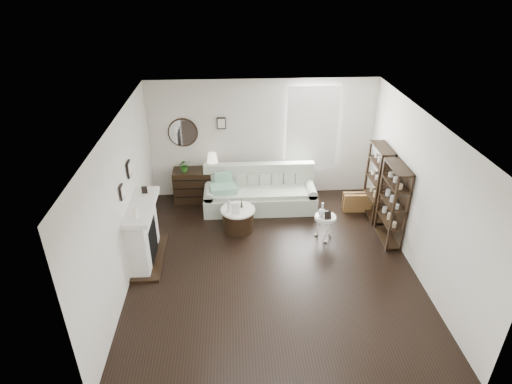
{
  "coord_description": "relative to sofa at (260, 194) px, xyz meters",
  "views": [
    {
      "loc": [
        -0.67,
        -6.19,
        4.88
      ],
      "look_at": [
        -0.26,
        0.8,
        1.07
      ],
      "focal_mm": 30.0,
      "sensor_mm": 36.0,
      "label": 1
    }
  ],
  "objects": [
    {
      "name": "pedestal_table",
      "position": [
        1.2,
        -1.3,
        0.15
      ],
      "size": [
        0.42,
        0.42,
        0.51
      ],
      "rotation": [
        0.0,
        0.0,
        0.06
      ],
      "color": "white",
      "rests_on": "ground"
    },
    {
      "name": "suitcase",
      "position": [
        2.13,
        -0.28,
        -0.11
      ],
      "size": [
        0.63,
        0.23,
        0.41
      ],
      "primitive_type": "cube",
      "rotation": [
        0.0,
        0.0,
        -0.04
      ],
      "color": "brown",
      "rests_on": "ground"
    },
    {
      "name": "shelf_unit_far",
      "position": [
        2.43,
        -0.53,
        0.49
      ],
      "size": [
        0.3,
        0.8,
        1.6
      ],
      "color": "black",
      "rests_on": "ground"
    },
    {
      "name": "potted_plant",
      "position": [
        -1.63,
        0.35,
        0.58
      ],
      "size": [
        0.3,
        0.27,
        0.29
      ],
      "primitive_type": "imported",
      "rotation": [
        0.0,
        0.0,
        0.17
      ],
      "color": "#255E1A",
      "rests_on": "dresser"
    },
    {
      "name": "shelf_unit_near",
      "position": [
        2.43,
        -1.43,
        0.49
      ],
      "size": [
        0.3,
        0.8,
        1.6
      ],
      "color": "black",
      "rests_on": "ground"
    },
    {
      "name": "eiffel_ped",
      "position": [
        1.28,
        -1.27,
        0.28
      ],
      "size": [
        0.12,
        0.12,
        0.18
      ],
      "primitive_type": null,
      "rotation": [
        0.0,
        0.0,
        0.2
      ],
      "color": "black",
      "rests_on": "pedestal_table"
    },
    {
      "name": "room",
      "position": [
        0.83,
        0.62,
        1.28
      ],
      "size": [
        5.5,
        5.5,
        5.5
      ],
      "color": "black",
      "rests_on": "ground"
    },
    {
      "name": "eiffel_drum",
      "position": [
        -0.42,
        -0.84,
        0.27
      ],
      "size": [
        0.15,
        0.15,
        0.21
      ],
      "primitive_type": null,
      "rotation": [
        0.0,
        0.0,
        -0.29
      ],
      "color": "black",
      "rests_on": "drum_table"
    },
    {
      "name": "quilt",
      "position": [
        -0.8,
        -0.12,
        0.24
      ],
      "size": [
        0.62,
        0.53,
        0.14
      ],
      "primitive_type": "cube",
      "rotation": [
        0.0,
        0.0,
        0.17
      ],
      "color": "#258B6D",
      "rests_on": "sofa"
    },
    {
      "name": "fireplace",
      "position": [
        -2.21,
        -1.78,
        0.23
      ],
      "size": [
        0.5,
        1.4,
        1.84
      ],
      "color": "white",
      "rests_on": "ground"
    },
    {
      "name": "sofa",
      "position": [
        0.0,
        0.0,
        0.0
      ],
      "size": [
        2.44,
        0.84,
        0.95
      ],
      "color": "beige",
      "rests_on": "ground"
    },
    {
      "name": "drum_table",
      "position": [
        -0.5,
        -0.89,
        -0.07
      ],
      "size": [
        0.69,
        0.69,
        0.48
      ],
      "rotation": [
        0.0,
        0.0,
        0.02
      ],
      "color": "black",
      "rests_on": "ground"
    },
    {
      "name": "table_lamp",
      "position": [
        -1.02,
        0.39,
        0.64
      ],
      "size": [
        0.29,
        0.29,
        0.4
      ],
      "primitive_type": null,
      "rotation": [
        0.0,
        0.0,
        0.16
      ],
      "color": "beige",
      "rests_on": "dresser"
    },
    {
      "name": "card_frame_ped",
      "position": [
        1.22,
        -1.41,
        0.28
      ],
      "size": [
        0.13,
        0.06,
        0.17
      ],
      "primitive_type": "cube",
      "rotation": [
        -0.21,
        0.0,
        0.11
      ],
      "color": "black",
      "rests_on": "pedestal_table"
    },
    {
      "name": "card_frame_drum",
      "position": [
        -0.54,
        -1.06,
        0.28
      ],
      "size": [
        0.17,
        0.07,
        0.22
      ],
      "primitive_type": "cube",
      "rotation": [
        -0.21,
        0.0,
        0.03
      ],
      "color": "white",
      "rests_on": "drum_table"
    },
    {
      "name": "flask_ped",
      "position": [
        1.13,
        -1.28,
        0.34
      ],
      "size": [
        0.15,
        0.15,
        0.29
      ],
      "primitive_type": null,
      "color": "silver",
      "rests_on": "pedestal_table"
    },
    {
      "name": "bottle_drum",
      "position": [
        -0.67,
        -0.97,
        0.31
      ],
      "size": [
        0.07,
        0.07,
        0.29
      ],
      "primitive_type": "cylinder",
      "color": "silver",
      "rests_on": "drum_table"
    },
    {
      "name": "dresser",
      "position": [
        -1.35,
        0.39,
        0.06
      ],
      "size": [
        1.13,
        0.49,
        0.75
      ],
      "color": "black",
      "rests_on": "ground"
    }
  ]
}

